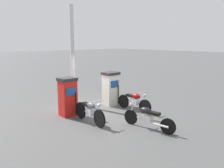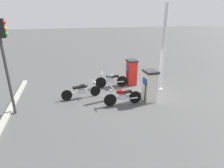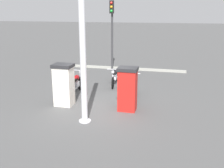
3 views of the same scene
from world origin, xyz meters
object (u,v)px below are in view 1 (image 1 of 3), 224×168
at_px(fuel_pump_far, 111,88).
at_px(motorcycle_extra, 148,117).
at_px(motorcycle_near_pump, 90,111).
at_px(fuel_pump_near, 68,97).
at_px(canopy_support_pole, 73,58).
at_px(motorcycle_far_pump, 134,101).

height_order(fuel_pump_far, motorcycle_extra, fuel_pump_far).
bearing_deg(motorcycle_near_pump, fuel_pump_near, -176.18).
bearing_deg(canopy_support_pole, motorcycle_far_pump, 25.25).
height_order(fuel_pump_near, fuel_pump_far, fuel_pump_far).
bearing_deg(fuel_pump_far, motorcycle_extra, -21.34).
height_order(fuel_pump_near, motorcycle_extra, fuel_pump_near).
xyz_separation_m(fuel_pump_near, motorcycle_far_pump, (1.48, 2.54, -0.37)).
xyz_separation_m(motorcycle_far_pump, motorcycle_extra, (1.81, -1.35, 0.00)).
bearing_deg(fuel_pump_far, canopy_support_pole, -136.75).
bearing_deg(motorcycle_far_pump, fuel_pump_far, -177.35).
height_order(motorcycle_near_pump, motorcycle_far_pump, motorcycle_near_pump).
bearing_deg(fuel_pump_near, motorcycle_extra, 19.83).
bearing_deg(fuel_pump_near, fuel_pump_far, 90.00).
distance_m(fuel_pump_far, motorcycle_extra, 3.55).
bearing_deg(fuel_pump_far, motorcycle_far_pump, 2.65).
relative_size(motorcycle_near_pump, motorcycle_far_pump, 1.03).
distance_m(fuel_pump_far, motorcycle_far_pump, 1.53).
distance_m(fuel_pump_near, canopy_support_pole, 2.35).
bearing_deg(motorcycle_near_pump, fuel_pump_far, 119.89).
xyz_separation_m(fuel_pump_near, motorcycle_extra, (3.29, 1.19, -0.37)).
height_order(motorcycle_extra, canopy_support_pole, canopy_support_pole).
relative_size(motorcycle_far_pump, canopy_support_pole, 0.40).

